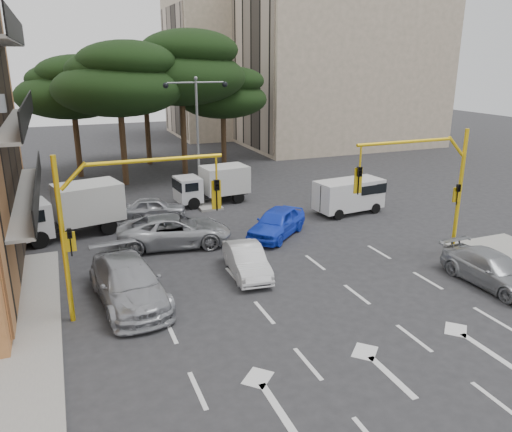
{
  "coord_description": "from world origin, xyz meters",
  "views": [
    {
      "loc": [
        -8.38,
        -15.23,
        8.97
      ],
      "look_at": [
        0.23,
        6.42,
        1.6
      ],
      "focal_mm": 35.0,
      "sensor_mm": 36.0,
      "label": 1
    }
  ],
  "objects": [
    {
      "name": "van_white",
      "position": [
        7.56,
        9.69,
        1.03
      ],
      "size": [
        4.31,
        2.3,
        2.07
      ],
      "primitive_type": null,
      "rotation": [
        0.0,
        0.0,
        -1.47
      ],
      "color": "silver",
      "rests_on": "ground"
    },
    {
      "name": "box_truck_b",
      "position": [
        0.56,
        14.85,
        1.17
      ],
      "size": [
        4.92,
        2.41,
        2.34
      ],
      "primitive_type": null,
      "rotation": [
        0.0,
        0.0,
        1.66
      ],
      "color": "silver",
      "rests_on": "ground"
    },
    {
      "name": "car_silver_cross_a",
      "position": [
        -3.47,
        8.09,
        0.78
      ],
      "size": [
        5.94,
        3.41,
        1.56
      ],
      "primitive_type": "imported",
      "rotation": [
        0.0,
        0.0,
        1.42
      ],
      "color": "#A5A7AD",
      "rests_on": "ground"
    },
    {
      "name": "car_silver_wagon",
      "position": [
        -6.5,
        2.7,
        0.82
      ],
      "size": [
        2.82,
        5.83,
        1.64
      ],
      "primitive_type": "imported",
      "rotation": [
        0.0,
        0.0,
        0.1
      ],
      "color": "#9D9FA5",
      "rests_on": "ground"
    },
    {
      "name": "apartment_beige_far",
      "position": [
        12.95,
        44.0,
        8.35
      ],
      "size": [
        16.2,
        12.15,
        16.7
      ],
      "color": "tan",
      "rests_on": "ground"
    },
    {
      "name": "pine_back",
      "position": [
        -0.94,
        28.96,
        7.6
      ],
      "size": [
        9.15,
        9.15,
        10.23
      ],
      "color": "#382616",
      "rests_on": "ground"
    },
    {
      "name": "signal_mast_right",
      "position": [
        6.8,
        1.99,
        3.88
      ],
      "size": [
        5.79,
        0.37,
        6.0
      ],
      "color": "yellow",
      "rests_on": "ground"
    },
    {
      "name": "pine_right",
      "position": [
        5.06,
        25.96,
        6.22
      ],
      "size": [
        7.49,
        7.49,
        8.37
      ],
      "color": "#382616",
      "rests_on": "ground"
    },
    {
      "name": "car_white_hatch",
      "position": [
        -1.39,
        3.46,
        0.65
      ],
      "size": [
        1.77,
        4.04,
        1.29
      ],
      "primitive_type": "imported",
      "rotation": [
        0.0,
        0.0,
        -0.11
      ],
      "color": "silver",
      "rests_on": "ground"
    },
    {
      "name": "car_silver_cross_b",
      "position": [
        -3.57,
        13.0,
        0.62
      ],
      "size": [
        3.85,
        2.15,
        1.24
      ],
      "primitive_type": "imported",
      "rotation": [
        0.0,
        0.0,
        1.37
      ],
      "color": "#A0A1A8",
      "rests_on": "ground"
    },
    {
      "name": "signal_mast_left",
      "position": [
        -6.8,
        1.99,
        3.88
      ],
      "size": [
        5.79,
        0.37,
        6.0
      ],
      "color": "yellow",
      "rests_on": "ground"
    },
    {
      "name": "median_strip",
      "position": [
        0.0,
        16.0,
        0.07
      ],
      "size": [
        1.4,
        6.0,
        0.15
      ],
      "primitive_type": "cube",
      "color": "gray",
      "rests_on": "ground"
    },
    {
      "name": "pine_left_near",
      "position": [
        -3.94,
        21.96,
        7.6
      ],
      "size": [
        9.15,
        9.15,
        10.23
      ],
      "color": "#382616",
      "rests_on": "ground"
    },
    {
      "name": "apartment_beige_near",
      "position": [
        19.95,
        32.0,
        9.35
      ],
      "size": [
        20.2,
        12.15,
        18.7
      ],
      "color": "tan",
      "rests_on": "ground"
    },
    {
      "name": "car_silver_parked",
      "position": [
        7.66,
        -1.28,
        0.68
      ],
      "size": [
        2.03,
        4.71,
        1.35
      ],
      "primitive_type": "imported",
      "rotation": [
        0.0,
        0.0,
        0.03
      ],
      "color": "#97999E",
      "rests_on": "ground"
    },
    {
      "name": "pine_center",
      "position": [
        1.06,
        23.96,
        8.3
      ],
      "size": [
        9.98,
        9.98,
        11.16
      ],
      "color": "#382616",
      "rests_on": "ground"
    },
    {
      "name": "pine_left_far",
      "position": [
        -6.94,
        25.96,
        6.91
      ],
      "size": [
        8.32,
        8.32,
        9.3
      ],
      "color": "#382616",
      "rests_on": "ground"
    },
    {
      "name": "box_truck_a",
      "position": [
        -8.2,
        11.57,
        1.34
      ],
      "size": [
        5.83,
        3.49,
        2.68
      ],
      "primitive_type": null,
      "rotation": [
        0.0,
        0.0,
        1.8
      ],
      "color": "silver",
      "rests_on": "ground"
    },
    {
      "name": "car_blue_compact",
      "position": [
        1.82,
        7.46,
        0.75
      ],
      "size": [
        4.48,
        4.26,
        1.5
      ],
      "primitive_type": "imported",
      "rotation": [
        0.0,
        0.0,
        -0.85
      ],
      "color": "blue",
      "rests_on": "ground"
    },
    {
      "name": "street_lamp_center",
      "position": [
        0.0,
        16.0,
        5.43
      ],
      "size": [
        4.16,
        0.36,
        7.77
      ],
      "color": "slate",
      "rests_on": "median_strip"
    },
    {
      "name": "ground",
      "position": [
        0.0,
        0.0,
        0.0
      ],
      "size": [
        120.0,
        120.0,
        0.0
      ],
      "primitive_type": "plane",
      "color": "#28282B",
      "rests_on": "ground"
    }
  ]
}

